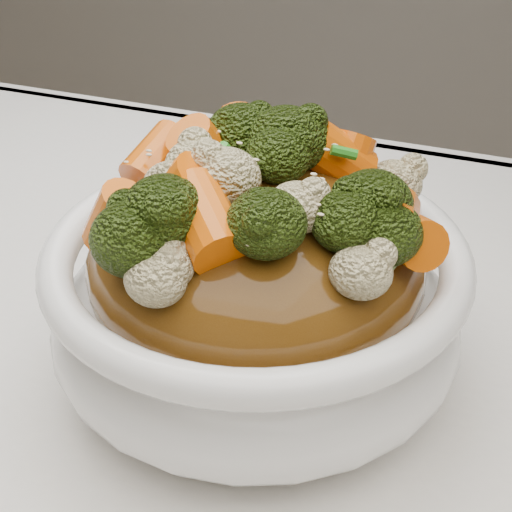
% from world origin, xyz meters
% --- Properties ---
extents(tablecloth, '(1.20, 0.80, 0.04)m').
position_xyz_m(tablecloth, '(0.00, 0.00, 0.73)').
color(tablecloth, white).
rests_on(tablecloth, dining_table).
extents(bowl, '(0.27, 0.27, 0.09)m').
position_xyz_m(bowl, '(0.01, 0.05, 0.80)').
color(bowl, white).
rests_on(bowl, tablecloth).
extents(sauce_base, '(0.22, 0.22, 0.11)m').
position_xyz_m(sauce_base, '(0.01, 0.05, 0.83)').
color(sauce_base, '#52310E').
rests_on(sauce_base, bowl).
extents(carrots, '(0.22, 0.22, 0.06)m').
position_xyz_m(carrots, '(0.01, 0.05, 0.90)').
color(carrots, '#DA5A07').
rests_on(carrots, sauce_base).
extents(broccoli, '(0.22, 0.22, 0.05)m').
position_xyz_m(broccoli, '(0.01, 0.05, 0.90)').
color(broccoli, black).
rests_on(broccoli, sauce_base).
extents(cauliflower, '(0.22, 0.22, 0.04)m').
position_xyz_m(cauliflower, '(0.01, 0.05, 0.90)').
color(cauliflower, beige).
rests_on(cauliflower, sauce_base).
extents(scallions, '(0.16, 0.16, 0.02)m').
position_xyz_m(scallions, '(0.01, 0.05, 0.90)').
color(scallions, '#247D1D').
rests_on(scallions, sauce_base).
extents(sesame_seeds, '(0.19, 0.19, 0.01)m').
position_xyz_m(sesame_seeds, '(0.01, 0.05, 0.90)').
color(sesame_seeds, beige).
rests_on(sesame_seeds, sauce_base).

